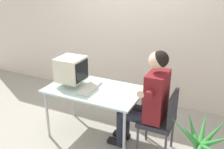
{
  "coord_description": "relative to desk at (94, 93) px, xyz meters",
  "views": [
    {
      "loc": [
        1.57,
        -2.73,
        2.19
      ],
      "look_at": [
        0.26,
        0.0,
        0.98
      ],
      "focal_mm": 41.47,
      "sensor_mm": 36.0,
      "label": 1
    }
  ],
  "objects": [
    {
      "name": "desk",
      "position": [
        0.0,
        0.0,
        0.0
      ],
      "size": [
        1.27,
        0.76,
        0.73
      ],
      "color": "#B7B7BC",
      "rests_on": "ground_plane"
    },
    {
      "name": "crt_monitor",
      "position": [
        -0.34,
        -0.02,
        0.29
      ],
      "size": [
        0.35,
        0.35,
        0.39
      ],
      "color": "beige",
      "rests_on": "desk"
    },
    {
      "name": "person_seated",
      "position": [
        0.75,
        0.02,
        0.08
      ],
      "size": [
        0.72,
        0.6,
        1.36
      ],
      "color": "maroon",
      "rests_on": "ground_plane"
    },
    {
      "name": "keyboard",
      "position": [
        -0.05,
        -0.03,
        0.08
      ],
      "size": [
        0.2,
        0.48,
        0.03
      ],
      "color": "silver",
      "rests_on": "desk"
    },
    {
      "name": "wall_back",
      "position": [
        0.3,
        1.4,
        0.83
      ],
      "size": [
        8.0,
        0.1,
        3.0
      ],
      "primitive_type": "cube",
      "color": "beige",
      "rests_on": "ground_plane"
    },
    {
      "name": "office_chair",
      "position": [
        0.93,
        0.02,
        -0.17
      ],
      "size": [
        0.41,
        0.41,
        0.87
      ],
      "color": "#4C4C51",
      "rests_on": "ground_plane"
    },
    {
      "name": "ground_plane",
      "position": [
        0.0,
        0.0,
        -0.67
      ],
      "size": [
        12.0,
        12.0,
        0.0
      ],
      "primitive_type": "plane",
      "color": "#9E998E"
    }
  ]
}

